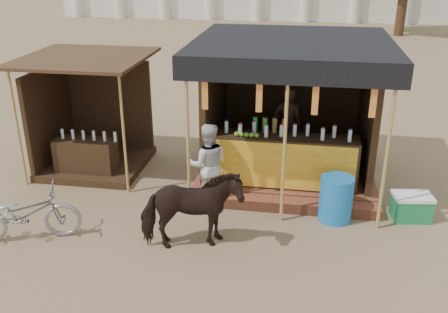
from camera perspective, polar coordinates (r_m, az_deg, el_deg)
ground at (r=7.50m, az=-2.04°, el=-12.53°), size 120.00×120.00×0.00m
main_stall at (r=9.92m, az=7.37°, el=3.12°), size 3.60×3.61×2.78m
secondary_stall at (r=10.81m, az=-15.37°, el=3.17°), size 2.40×2.40×2.38m
cow at (r=7.62m, az=-3.80°, el=-6.20°), size 1.68×1.14×1.30m
motorbike at (r=8.52m, az=-21.83°, el=-6.11°), size 1.82×1.15×0.90m
bystander at (r=8.90m, az=-1.87°, el=-0.89°), size 0.86×0.74×1.52m
blue_barrel at (r=8.70m, az=12.67°, el=-4.73°), size 0.58×0.58×0.79m
cooler at (r=9.16m, az=20.62°, el=-5.40°), size 0.70×0.53×0.46m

